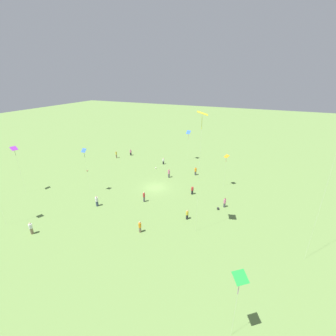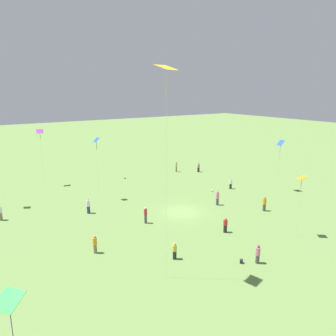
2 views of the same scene
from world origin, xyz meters
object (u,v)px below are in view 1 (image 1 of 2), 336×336
object	(u,v)px
person_2	(144,197)
person_11	(140,227)
picnic_bag_0	(156,168)
person_10	(163,161)
person_7	(116,154)
kite_4	(240,279)
kite_2	(84,152)
person_8	(187,215)
kite_1	(202,118)
kite_0	(188,133)
picnic_bag_2	(218,209)
person_0	(97,201)
person_5	(31,228)
picnic_bag_1	(87,171)
person_3	(196,171)
person_1	(192,190)
person_6	(169,173)
kite_6	(14,150)
kite_7	(227,157)
person_9	(225,203)
person_4	(131,152)

from	to	relation	value
person_2	person_11	distance (m)	7.99
picnic_bag_0	person_10	bearing A→B (deg)	-96.93
person_7	kite_4	distance (m)	47.04
person_7	kite_2	world-z (taller)	kite_2
person_8	kite_1	bearing A→B (deg)	-112.48
kite_0	kite_4	distance (m)	41.52
picnic_bag_2	person_8	bearing A→B (deg)	49.62
person_0	kite_1	bearing A→B (deg)	-152.20
person_5	picnic_bag_1	world-z (taller)	person_5
person_3	picnic_bag_0	bearing A→B (deg)	-49.10
person_1	person_6	xyz separation A→B (m)	(6.69, -4.89, 0.14)
kite_2	kite_4	distance (m)	31.22
person_2	kite_1	world-z (taller)	kite_1
person_0	kite_6	size ratio (longest dim) A/B	0.21
person_7	picnic_bag_0	world-z (taller)	person_7
person_7	person_6	bearing A→B (deg)	45.19
person_2	picnic_bag_0	bearing A→B (deg)	-128.35
kite_7	person_7	bearing A→B (deg)	-106.69
kite_4	picnic_bag_0	bearing A→B (deg)	132.21
kite_1	picnic_bag_2	xyz separation A→B (m)	(-1.73, -6.58, -15.39)
picnic_bag_1	kite_6	bearing A→B (deg)	73.76
person_3	picnic_bag_2	bearing A→B (deg)	71.68
person_5	person_10	world-z (taller)	person_5
kite_4	kite_6	bearing A→B (deg)	171.47
person_0	kite_6	world-z (taller)	kite_6
kite_4	picnic_bag_1	world-z (taller)	kite_4
person_8	person_9	size ratio (longest dim) A/B	0.92
person_4	kite_7	bearing A→B (deg)	-50.92
person_5	person_6	xyz separation A→B (m)	(-9.85, -24.02, 0.05)
person_2	person_9	xyz separation A→B (m)	(-12.81, -3.76, -0.11)
person_3	person_8	distance (m)	16.22
person_3	person_5	xyz separation A→B (m)	(14.59, 27.41, -0.02)
person_5	person_8	bearing A→B (deg)	-153.15
person_6	kite_0	distance (m)	13.03
person_1	person_8	distance (m)	7.71
kite_7	picnic_bag_1	size ratio (longest dim) A/B	21.83
person_7	kite_2	distance (m)	19.77
person_9	person_10	world-z (taller)	person_9
person_9	kite_6	world-z (taller)	kite_6
person_5	kite_2	bearing A→B (deg)	-92.10
person_11	kite_6	world-z (taller)	kite_6
person_7	person_8	world-z (taller)	person_7
person_3	person_10	distance (m)	9.45
person_1	person_10	world-z (taller)	person_1
person_1	kite_2	xyz separation A→B (m)	(17.31, 6.95, 6.99)
person_9	kite_0	xyz separation A→B (m)	(12.68, -18.46, 6.04)
person_10	picnic_bag_2	world-z (taller)	person_10
kite_6	kite_7	size ratio (longest dim) A/B	1.37
person_0	person_11	bearing A→B (deg)	-170.00
person_9	person_5	bearing A→B (deg)	10.12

